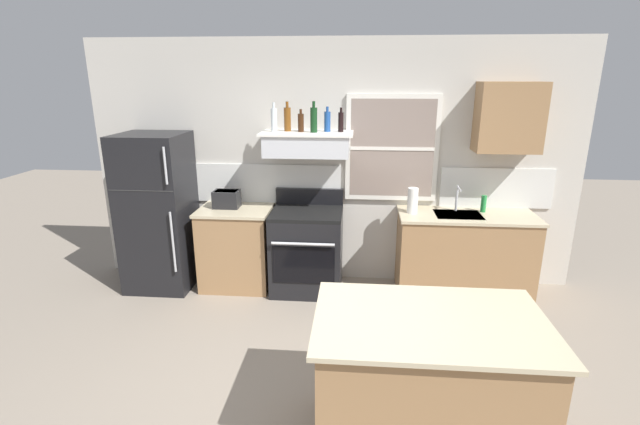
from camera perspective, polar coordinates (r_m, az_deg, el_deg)
ground_plane at (r=3.61m, az=-0.90°, el=-22.82°), size 16.00×16.00×0.00m
back_wall at (r=5.09m, az=1.90°, el=6.05°), size 5.40×0.11×2.70m
refrigerator at (r=5.30m, az=-19.73°, el=0.03°), size 0.70×0.72×1.72m
counter_left_of_stove at (r=5.19m, az=-10.42°, el=-4.30°), size 0.79×0.63×0.91m
toaster at (r=5.08m, az=-11.67°, el=1.71°), size 0.30×0.20×0.19m
stove_range at (r=5.01m, az=-1.64°, el=-4.72°), size 0.76×0.69×1.09m
range_hood_shelf at (r=4.80m, az=-1.62°, el=8.69°), size 0.96×0.52×0.24m
bottle_clear_tall at (r=4.80m, az=-5.81°, el=11.57°), size 0.06×0.06×0.30m
bottle_amber_wine at (r=4.85m, az=-4.12°, el=11.69°), size 0.07×0.07×0.30m
bottle_brown_stout at (r=4.78m, az=-2.43°, el=11.27°), size 0.06×0.06×0.23m
bottle_dark_green_wine at (r=4.73m, az=-0.79°, el=11.65°), size 0.07×0.07×0.31m
bottle_blue_liqueur at (r=4.79m, az=0.93°, el=11.43°), size 0.07×0.07×0.26m
bottle_balsamic_dark at (r=4.78m, az=2.64°, el=11.36°), size 0.06×0.06×0.25m
counter_right_with_sink at (r=5.15m, az=17.63°, el=-5.02°), size 1.43×0.63×0.91m
sink_faucet at (r=5.03m, az=16.92°, el=2.06°), size 0.03×0.17×0.28m
paper_towel_roll at (r=4.87m, az=11.59°, el=1.49°), size 0.11×0.11×0.27m
dish_soap_bottle at (r=5.12m, az=19.90°, el=1.05°), size 0.06×0.06×0.18m
kitchen_island at (r=3.10m, az=13.19°, el=-20.20°), size 1.40×0.90×0.91m
upper_cabinet_right at (r=5.05m, az=22.71°, el=10.98°), size 0.64×0.32×0.70m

